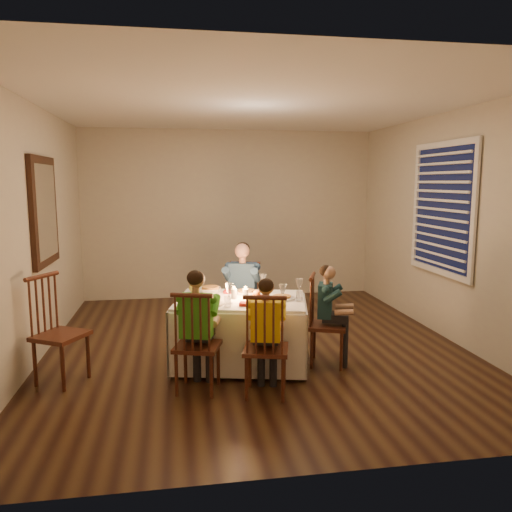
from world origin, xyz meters
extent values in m
plane|color=black|center=(0.00, 0.00, 0.00)|extent=(5.00, 5.00, 0.00)
cube|color=#BAAE9E|center=(-2.25, 0.00, 1.30)|extent=(0.02, 5.00, 2.60)
cube|color=#BAAE9E|center=(2.25, 0.00, 1.30)|extent=(0.02, 5.00, 2.60)
cube|color=#BAAE9E|center=(0.00, 2.50, 1.30)|extent=(4.50, 0.02, 2.60)
plane|color=white|center=(0.00, 0.00, 2.60)|extent=(5.00, 5.00, 0.00)
cube|color=white|center=(-0.23, -0.52, 0.65)|extent=(1.41, 1.14, 0.04)
cube|color=white|center=(-0.13, -0.08, 0.33)|extent=(1.26, 0.30, 0.61)
cube|color=white|center=(-0.33, -0.96, 0.33)|extent=(1.26, 0.30, 0.61)
cube|color=white|center=(0.39, -0.66, 0.33)|extent=(0.22, 0.91, 0.61)
cube|color=white|center=(-0.85, -0.38, 0.33)|extent=(0.22, 0.91, 0.61)
cylinder|color=white|center=(-0.14, -0.28, 0.68)|extent=(0.31, 0.31, 0.02)
cylinder|color=white|center=(-0.54, -0.71, 0.68)|extent=(0.31, 0.31, 0.02)
cylinder|color=white|center=(-0.05, -0.83, 0.68)|extent=(0.31, 0.31, 0.02)
cylinder|color=white|center=(0.17, -0.59, 0.68)|extent=(0.31, 0.31, 0.02)
cylinder|color=white|center=(-0.30, -0.51, 0.72)|extent=(0.06, 0.06, 0.10)
cylinder|color=white|center=(-0.18, -0.53, 0.72)|extent=(0.06, 0.06, 0.10)
sphere|color=#F9E841|center=(-0.68, -0.15, 0.71)|extent=(0.09, 0.09, 0.09)
sphere|color=orange|center=(-0.07, -0.51, 0.71)|extent=(0.08, 0.08, 0.08)
imported|color=white|center=(-0.51, -0.21, 0.69)|extent=(0.25, 0.25, 0.06)
cube|color=black|center=(-2.22, 0.30, 1.50)|extent=(0.05, 0.95, 1.15)
cube|color=white|center=(-2.19, 0.30, 1.50)|extent=(0.01, 0.78, 0.98)
cube|color=black|center=(2.23, 0.10, 1.50)|extent=(0.01, 1.20, 1.40)
cube|color=white|center=(2.21, 0.10, 1.50)|extent=(0.03, 1.34, 1.54)
camera|label=1|loc=(-0.85, -5.28, 1.81)|focal=35.00mm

